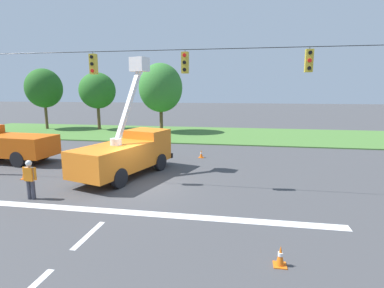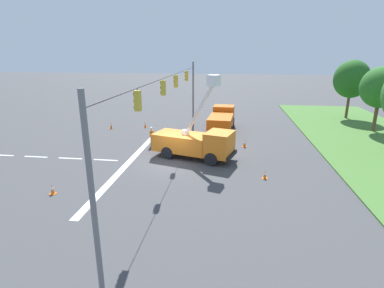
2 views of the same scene
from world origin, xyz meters
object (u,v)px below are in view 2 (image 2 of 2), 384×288
object	(u,v)px
utility_truck_bucket_lift	(196,141)
traffic_cone_mid_left	(145,125)
traffic_cone_mid_right	(185,136)
traffic_cone_foreground_right	(171,130)
utility_truck_support_near	(222,119)
traffic_cone_lane_edge_a	(245,143)
traffic_cone_lane_edge_b	(265,175)
tree_far_west	(352,79)
tree_west	(381,88)
traffic_cone_near_bucket	(111,126)
road_worker	(152,135)
traffic_cone_foreground_left	(52,190)

from	to	relation	value
utility_truck_bucket_lift	traffic_cone_mid_left	world-z (taller)	utility_truck_bucket_lift
traffic_cone_mid_right	traffic_cone_foreground_right	bearing A→B (deg)	-141.81
utility_truck_support_near	traffic_cone_lane_edge_a	xyz separation A→B (m)	(5.89, 2.28, -0.88)
traffic_cone_mid_right	traffic_cone_lane_edge_b	xyz separation A→B (m)	(8.75, 6.84, -0.07)
utility_truck_bucket_lift	traffic_cone_mid_right	xyz separation A→B (m)	(-5.24, -1.69, -1.05)
tree_far_west	utility_truck_bucket_lift	distance (m)	24.94
tree_west	traffic_cone_mid_right	size ratio (longest dim) A/B	9.72
traffic_cone_mid_right	traffic_cone_near_bucket	bearing A→B (deg)	-109.87
traffic_cone_foreground_right	traffic_cone_lane_edge_b	world-z (taller)	traffic_cone_foreground_right
tree_west	traffic_cone_mid_left	size ratio (longest dim) A/B	10.27
road_worker	traffic_cone_foreground_left	xyz separation A→B (m)	(10.29, -3.44, -0.72)
tree_west	traffic_cone_near_bucket	distance (m)	28.96
tree_west	traffic_cone_near_bucket	xyz separation A→B (m)	(2.37, -28.53, -4.38)
traffic_cone_near_bucket	traffic_cone_lane_edge_a	size ratio (longest dim) A/B	0.99
traffic_cone_mid_left	traffic_cone_lane_edge_b	distance (m)	17.73
utility_truck_bucket_lift	road_worker	xyz separation A→B (m)	(-2.76, -4.37, -0.39)
traffic_cone_foreground_left	traffic_cone_mid_left	world-z (taller)	traffic_cone_mid_left
tree_far_west	traffic_cone_foreground_left	size ratio (longest dim) A/B	12.27
tree_west	utility_truck_support_near	bearing A→B (deg)	-85.00
tree_far_west	traffic_cone_lane_edge_b	size ratio (longest dim) A/B	12.64
tree_west	traffic_cone_lane_edge_b	world-z (taller)	tree_west
traffic_cone_lane_edge_a	traffic_cone_mid_left	bearing A→B (deg)	-118.71
utility_truck_bucket_lift	traffic_cone_mid_left	bearing A→B (deg)	-143.92
tree_west	traffic_cone_foreground_left	world-z (taller)	tree_west
traffic_cone_foreground_right	traffic_cone_mid_left	bearing A→B (deg)	-119.26
tree_west	utility_truck_bucket_lift	world-z (taller)	tree_west
road_worker	traffic_cone_lane_edge_a	size ratio (longest dim) A/B	2.49
utility_truck_bucket_lift	traffic_cone_foreground_left	distance (m)	10.90
road_worker	traffic_cone_mid_left	world-z (taller)	road_worker
utility_truck_support_near	traffic_cone_mid_left	world-z (taller)	utility_truck_support_near
traffic_cone_foreground_left	traffic_cone_foreground_right	xyz separation A→B (m)	(-15.15, 4.24, 0.01)
road_worker	traffic_cone_mid_right	world-z (taller)	road_worker
utility_truck_support_near	traffic_cone_lane_edge_a	distance (m)	6.38
tree_far_west	traffic_cone_foreground_right	distance (m)	23.68
road_worker	traffic_cone_near_bucket	size ratio (longest dim) A/B	2.52
utility_truck_support_near	traffic_cone_foreground_right	bearing A→B (deg)	-71.50
tree_far_west	tree_west	xyz separation A→B (m)	(6.63, 0.52, -0.29)
tree_far_west	traffic_cone_lane_edge_a	xyz separation A→B (m)	(13.95, -13.43, -4.66)
road_worker	traffic_cone_foreground_left	world-z (taller)	road_worker
utility_truck_support_near	traffic_cone_lane_edge_b	bearing A→B (deg)	14.71
tree_far_west	traffic_cone_foreground_left	world-z (taller)	tree_far_west
traffic_cone_mid_left	road_worker	bearing A→B (deg)	20.75
utility_truck_support_near	traffic_cone_near_bucket	bearing A→B (deg)	-85.60
traffic_cone_foreground_left	traffic_cone_lane_edge_b	distance (m)	13.56
utility_truck_bucket_lift	traffic_cone_near_bucket	bearing A→B (deg)	-128.67
traffic_cone_foreground_left	traffic_cone_near_bucket	size ratio (longest dim) A/B	0.85
traffic_cone_foreground_left	traffic_cone_near_bucket	bearing A→B (deg)	-170.24
road_worker	traffic_cone_lane_edge_a	world-z (taller)	road_worker
tree_west	traffic_cone_foreground_left	bearing A→B (deg)	-54.57
tree_west	traffic_cone_lane_edge_a	bearing A→B (deg)	-62.33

